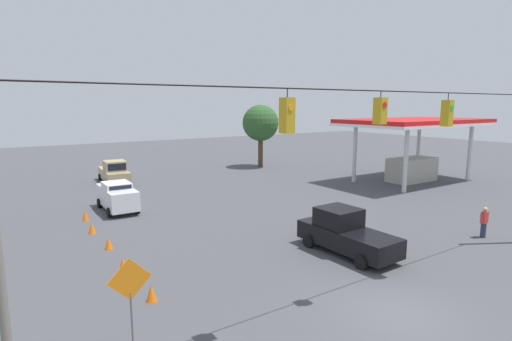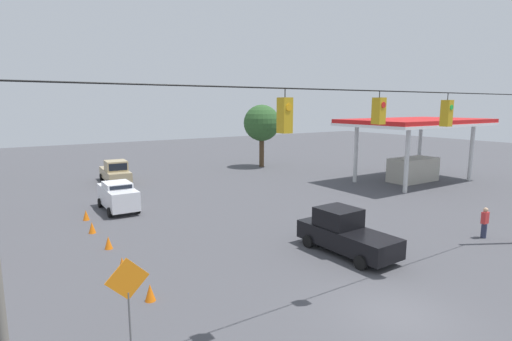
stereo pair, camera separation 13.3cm
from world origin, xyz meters
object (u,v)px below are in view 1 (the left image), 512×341
(traffic_cone_nearest, at_px, (151,293))
(traffic_cone_fourth, at_px, (92,228))
(traffic_cone_third, at_px, (109,243))
(tree_horizon_left, at_px, (261,123))
(overhead_signal_span, at_px, (378,162))
(pickup_truck_black_crossing_near, at_px, (345,233))
(gas_station, at_px, (414,136))
(sedan_white_withflow_far, at_px, (117,196))
(traffic_cone_second, at_px, (123,265))
(pickup_truck_tan_withflow_deep, at_px, (114,172))
(work_zone_sign, at_px, (130,287))
(pedestrian, at_px, (484,222))
(traffic_cone_fifth, at_px, (85,215))

(traffic_cone_nearest, height_order, traffic_cone_fourth, same)
(traffic_cone_third, bearing_deg, tree_horizon_left, -139.86)
(overhead_signal_span, xyz_separation_m, pickup_truck_black_crossing_near, (-2.75, -3.98, -4.17))
(traffic_cone_nearest, xyz_separation_m, gas_station, (-28.23, -9.21, 3.91))
(gas_station, height_order, tree_horizon_left, tree_horizon_left)
(traffic_cone_nearest, xyz_separation_m, traffic_cone_third, (-0.01, -6.37, 0.00))
(sedan_white_withflow_far, relative_size, traffic_cone_second, 7.09)
(traffic_cone_nearest, bearing_deg, tree_horizon_left, -131.22)
(pickup_truck_tan_withflow_deep, bearing_deg, work_zone_sign, 76.88)
(pickup_truck_tan_withflow_deep, distance_m, tree_horizon_left, 17.15)
(traffic_cone_second, bearing_deg, pedestrian, 160.60)
(sedan_white_withflow_far, height_order, traffic_cone_fifth, sedan_white_withflow_far)
(pickup_truck_tan_withflow_deep, height_order, pickup_truck_black_crossing_near, same)
(overhead_signal_span, relative_size, gas_station, 1.64)
(pedestrian, bearing_deg, pickup_truck_black_crossing_near, -17.96)
(overhead_signal_span, height_order, traffic_cone_third, overhead_signal_span)
(pickup_truck_black_crossing_near, bearing_deg, traffic_cone_fourth, -45.55)
(pedestrian, bearing_deg, sedan_white_withflow_far, -47.91)
(traffic_cone_second, height_order, traffic_cone_fifth, same)
(sedan_white_withflow_far, distance_m, traffic_cone_third, 7.69)
(overhead_signal_span, bearing_deg, pedestrian, -172.40)
(traffic_cone_fifth, bearing_deg, overhead_signal_span, 111.85)
(sedan_white_withflow_far, relative_size, gas_station, 0.33)
(traffic_cone_third, relative_size, traffic_cone_fifth, 1.00)
(pickup_truck_tan_withflow_deep, bearing_deg, traffic_cone_nearest, 78.81)
(traffic_cone_second, bearing_deg, tree_horizon_left, -135.45)
(pickup_truck_tan_withflow_deep, distance_m, traffic_cone_second, 21.06)
(traffic_cone_fourth, distance_m, pedestrian, 21.51)
(traffic_cone_second, height_order, pedestrian, pedestrian)
(traffic_cone_third, distance_m, traffic_cone_fifth, 5.97)
(pickup_truck_tan_withflow_deep, xyz_separation_m, gas_station, (-23.54, 14.48, 3.26))
(traffic_cone_second, bearing_deg, sedan_white_withflow_far, -103.53)
(overhead_signal_span, relative_size, pedestrian, 13.44)
(traffic_cone_nearest, relative_size, traffic_cone_fifth, 1.00)
(pickup_truck_tan_withflow_deep, distance_m, traffic_cone_third, 17.95)
(work_zone_sign, bearing_deg, traffic_cone_second, -102.54)
(pickup_truck_tan_withflow_deep, bearing_deg, overhead_signal_span, 94.23)
(traffic_cone_fourth, bearing_deg, pickup_truck_black_crossing_near, 134.45)
(pickup_truck_black_crossing_near, relative_size, work_zone_sign, 1.83)
(work_zone_sign, bearing_deg, pedestrian, 178.85)
(pickup_truck_tan_withflow_deep, xyz_separation_m, traffic_cone_third, (4.68, 17.31, -0.66))
(traffic_cone_fourth, distance_m, tree_horizon_left, 26.59)
(pickup_truck_black_crossing_near, bearing_deg, work_zone_sign, 11.26)
(sedan_white_withflow_far, distance_m, traffic_cone_fifth, 2.76)
(traffic_cone_third, bearing_deg, pickup_truck_black_crossing_near, 144.44)
(traffic_cone_third, height_order, work_zone_sign, work_zone_sign)
(overhead_signal_span, relative_size, traffic_cone_fifth, 35.23)
(pickup_truck_tan_withflow_deep, height_order, pedestrian, pickup_truck_tan_withflow_deep)
(work_zone_sign, bearing_deg, pickup_truck_black_crossing_near, -168.74)
(overhead_signal_span, relative_size, pickup_truck_tan_withflow_deep, 4.01)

